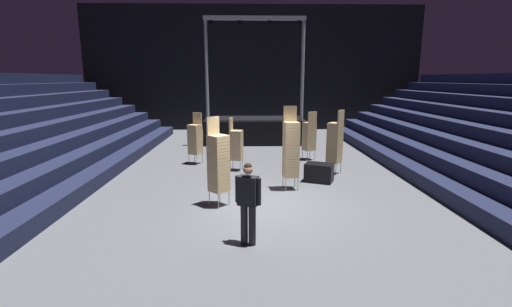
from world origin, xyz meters
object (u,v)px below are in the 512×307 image
(chair_stack_front_left, at_px, (291,149))
(equipment_road_case, at_px, (319,173))
(chair_stack_front_right, at_px, (236,144))
(stage_riser, at_px, (254,128))
(chair_stack_rear_left, at_px, (335,142))
(chair_stack_mid_centre, at_px, (195,139))
(chair_stack_mid_left, at_px, (218,162))
(chair_stack_mid_right, at_px, (309,136))
(man_with_tie, at_px, (248,199))

(chair_stack_front_left, relative_size, equipment_road_case, 2.84)
(chair_stack_front_left, relative_size, chair_stack_front_right, 1.30)
(stage_riser, xyz_separation_m, equipment_road_case, (2.01, -7.74, -0.44))
(chair_stack_rear_left, bearing_deg, chair_stack_front_right, 122.30)
(stage_riser, height_order, equipment_road_case, stage_riser)
(chair_stack_mid_centre, bearing_deg, equipment_road_case, 176.62)
(stage_riser, height_order, chair_stack_mid_left, stage_riser)
(chair_stack_mid_left, height_order, chair_stack_rear_left, chair_stack_mid_left)
(stage_riser, relative_size, chair_stack_mid_centre, 3.08)
(chair_stack_rear_left, bearing_deg, chair_stack_mid_right, 54.28)
(chair_stack_mid_left, bearing_deg, chair_stack_mid_right, -166.31)
(chair_stack_mid_left, xyz_separation_m, chair_stack_mid_right, (3.37, 5.51, -0.17))
(chair_stack_mid_left, bearing_deg, chair_stack_front_left, 168.88)
(chair_stack_front_left, bearing_deg, chair_stack_mid_left, 26.45)
(chair_stack_mid_right, distance_m, chair_stack_mid_centre, 4.73)
(chair_stack_mid_left, distance_m, chair_stack_rear_left, 5.07)
(chair_stack_front_left, relative_size, chair_stack_mid_left, 1.07)
(chair_stack_front_right, bearing_deg, stage_riser, -174.56)
(chair_stack_mid_centre, relative_size, chair_stack_rear_left, 0.89)
(stage_riser, distance_m, man_with_tie, 12.33)
(chair_stack_front_left, height_order, chair_stack_mid_right, chair_stack_front_left)
(man_with_tie, relative_size, chair_stack_mid_centre, 0.85)
(equipment_road_case, bearing_deg, chair_stack_mid_centre, 149.16)
(stage_riser, distance_m, equipment_road_case, 8.01)
(chair_stack_front_left, distance_m, equipment_road_case, 1.65)
(stage_riser, bearing_deg, chair_stack_front_right, -97.41)
(chair_stack_mid_right, relative_size, chair_stack_rear_left, 0.89)
(chair_stack_mid_right, bearing_deg, chair_stack_rear_left, -100.81)
(chair_stack_mid_left, xyz_separation_m, equipment_road_case, (3.16, 2.21, -0.89))
(stage_riser, height_order, chair_stack_rear_left, stage_riser)
(chair_stack_mid_right, bearing_deg, chair_stack_front_left, -131.08)
(chair_stack_front_left, distance_m, chair_stack_rear_left, 2.57)
(chair_stack_rear_left, relative_size, equipment_road_case, 2.56)
(chair_stack_mid_right, bearing_deg, chair_stack_mid_centre, 163.75)
(chair_stack_rear_left, distance_m, equipment_road_case, 1.52)
(chair_stack_mid_left, height_order, chair_stack_mid_right, chair_stack_mid_left)
(chair_stack_front_left, xyz_separation_m, equipment_road_case, (1.06, 0.80, -0.97))
(chair_stack_mid_left, distance_m, equipment_road_case, 3.96)
(man_with_tie, height_order, chair_stack_mid_left, chair_stack_mid_left)
(chair_stack_rear_left, bearing_deg, equipment_road_case, -174.54)
(chair_stack_mid_left, bearing_deg, equipment_road_case, 170.10)
(man_with_tie, bearing_deg, chair_stack_front_left, -85.19)
(stage_riser, height_order, chair_stack_front_left, stage_riser)
(stage_riser, height_order, chair_stack_front_right, stage_riser)
(stage_riser, xyz_separation_m, chair_stack_rear_left, (2.75, -6.72, 0.41))
(chair_stack_front_left, xyz_separation_m, chair_stack_mid_centre, (-3.42, 3.47, -0.25))
(man_with_tie, distance_m, chair_stack_front_left, 4.00)
(stage_riser, distance_m, chair_stack_mid_centre, 5.65)
(chair_stack_front_left, height_order, equipment_road_case, chair_stack_front_left)
(equipment_road_case, bearing_deg, chair_stack_front_left, -142.73)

